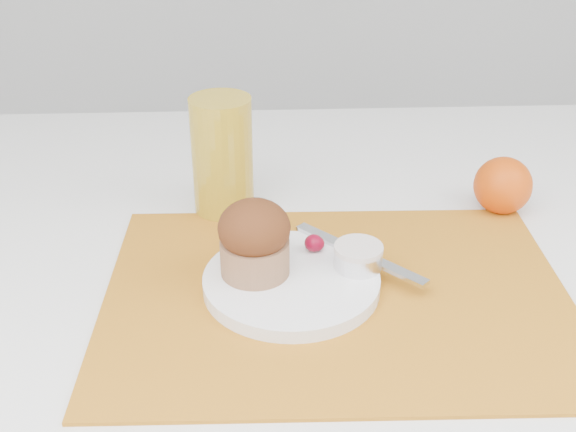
{
  "coord_description": "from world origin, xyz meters",
  "views": [
    {
      "loc": [
        -0.07,
        -0.76,
        1.21
      ],
      "look_at": [
        -0.04,
        -0.03,
        0.8
      ],
      "focal_mm": 45.0,
      "sensor_mm": 36.0,
      "label": 1
    }
  ],
  "objects_px": {
    "plate": "(291,282)",
    "orange": "(503,185)",
    "table": "(310,431)",
    "muffin": "(254,239)",
    "juice_glass": "(222,157)"
  },
  "relations": [
    {
      "from": "table",
      "to": "plate",
      "type": "bearing_deg",
      "value": -103.47
    },
    {
      "from": "table",
      "to": "plate",
      "type": "height_order",
      "value": "plate"
    },
    {
      "from": "table",
      "to": "juice_glass",
      "type": "relative_size",
      "value": 7.67
    },
    {
      "from": "plate",
      "to": "juice_glass",
      "type": "height_order",
      "value": "juice_glass"
    },
    {
      "from": "table",
      "to": "orange",
      "type": "relative_size",
      "value": 15.99
    },
    {
      "from": "table",
      "to": "juice_glass",
      "type": "distance_m",
      "value": 0.47
    },
    {
      "from": "plate",
      "to": "juice_glass",
      "type": "distance_m",
      "value": 0.21
    },
    {
      "from": "table",
      "to": "orange",
      "type": "bearing_deg",
      "value": 3.49
    },
    {
      "from": "plate",
      "to": "orange",
      "type": "distance_m",
      "value": 0.33
    },
    {
      "from": "juice_glass",
      "to": "muffin",
      "type": "bearing_deg",
      "value": -77.52
    },
    {
      "from": "plate",
      "to": "muffin",
      "type": "height_order",
      "value": "muffin"
    },
    {
      "from": "table",
      "to": "plate",
      "type": "relative_size",
      "value": 6.2
    },
    {
      "from": "plate",
      "to": "orange",
      "type": "height_order",
      "value": "orange"
    },
    {
      "from": "muffin",
      "to": "table",
      "type": "bearing_deg",
      "value": 62.29
    },
    {
      "from": "plate",
      "to": "muffin",
      "type": "xyz_separation_m",
      "value": [
        -0.04,
        0.01,
        0.05
      ]
    }
  ]
}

